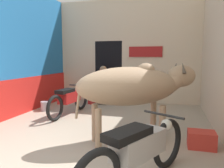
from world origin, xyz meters
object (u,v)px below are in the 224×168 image
Objects in this scene: motorcycle_near at (139,150)px; plastic_stool at (91,96)px; crate at (201,140)px; bucket at (45,106)px; shopkeeper_seated at (103,84)px; motorcycle_far at (69,99)px; cow at (134,86)px.

plastic_stool is (-2.18, 4.26, -0.19)m from motorcycle_near.
crate reaches higher than bucket.
shopkeeper_seated reaches higher than motorcycle_near.
crate is (2.65, -2.91, -0.52)m from shopkeeper_seated.
motorcycle_near is at bearing -121.36° from crate.
motorcycle_far reaches higher than crate.
cow is at bearing 101.80° from motorcycle_near.
shopkeeper_seated is (-1.80, 4.31, 0.21)m from motorcycle_near.
motorcycle_near is 4.05× the size of crate.
motorcycle_far is 1.62m from shopkeeper_seated.
bucket is (-0.94, -1.24, -0.12)m from plastic_stool.
plastic_stool is at bearing 123.23° from cow.
motorcycle_near reaches higher than bucket.
crate is at bearing 0.96° from cow.
cow is at bearing -30.18° from bucket.
crate is 1.69× the size of bucket.
motorcycle_near is 3.57m from motorcycle_far.
bucket is (-1.32, -1.29, -0.53)m from shopkeeper_seated.
motorcycle_far reaches higher than bucket.
plastic_stool is 1.08× the size of crate.
shopkeeper_seated is 2.63× the size of plastic_stool.
bucket is at bearing 157.72° from crate.
cow is at bearing -62.77° from shopkeeper_seated.
motorcycle_near reaches higher than motorcycle_far.
bucket is (-2.83, 1.65, -0.88)m from cow.
motorcycle_far is 0.96m from bucket.
motorcycle_far is at bearing 155.99° from crate.
motorcycle_far is 3.40m from crate.
cow is 2.47m from motorcycle_far.
motorcycle_far is 7.23× the size of bucket.
plastic_stool is at bearing -172.47° from shopkeeper_seated.
cow is 4.63× the size of plastic_stool.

